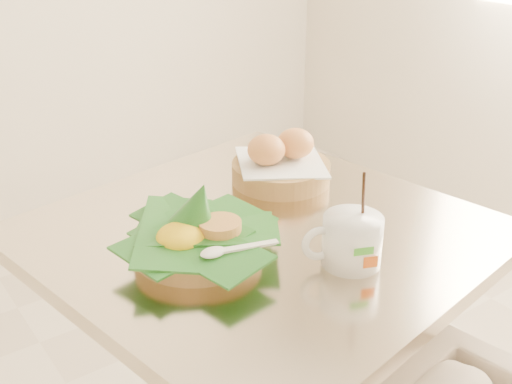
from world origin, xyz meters
TOP-DOWN VIEW (x-y plane):
  - cafe_table at (0.19, -0.01)m, footprint 0.81×0.81m
  - rice_basket at (0.06, -0.02)m, footprint 0.26×0.26m
  - bread_basket at (0.34, 0.13)m, footprint 0.23×0.23m
  - coffee_mug at (0.23, -0.19)m, footprint 0.12×0.10m

SIDE VIEW (x-z plane):
  - cafe_table at x=0.19m, z-range 0.15..0.90m
  - rice_basket at x=0.06m, z-range 0.72..0.85m
  - bread_basket at x=0.34m, z-range 0.73..0.84m
  - coffee_mug at x=0.23m, z-range 0.71..0.87m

